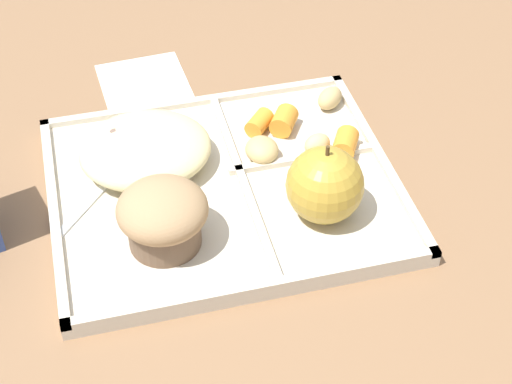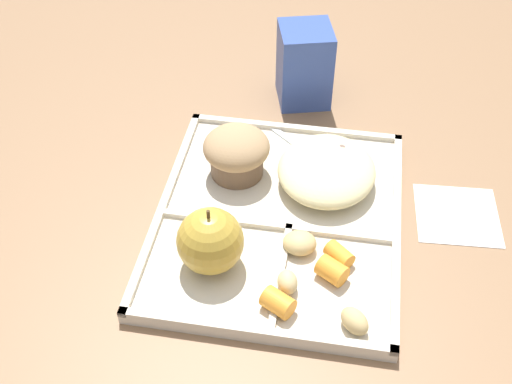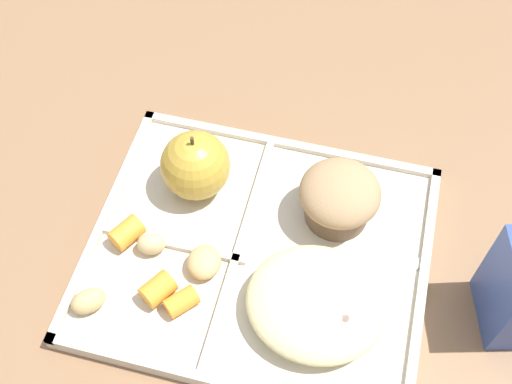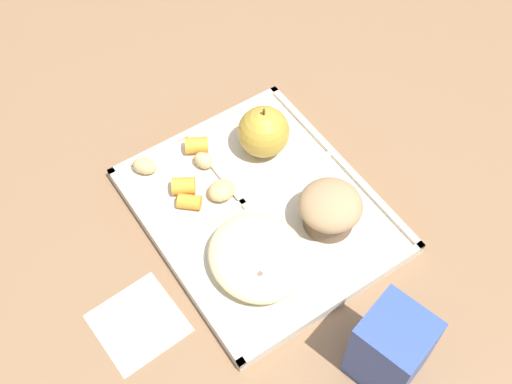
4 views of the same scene
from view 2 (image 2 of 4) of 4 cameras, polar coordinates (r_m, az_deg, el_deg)
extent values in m
plane|color=#846042|center=(0.79, 1.92, -2.71)|extent=(6.00, 6.00, 0.00)
cube|color=beige|center=(0.78, 1.93, -2.41)|extent=(0.34, 0.29, 0.01)
cube|color=beige|center=(0.78, 12.08, -3.11)|extent=(0.34, 0.01, 0.01)
cube|color=beige|center=(0.80, -7.91, -0.75)|extent=(0.34, 0.01, 0.01)
cube|color=beige|center=(0.67, -0.07, -11.94)|extent=(0.01, 0.29, 0.01)
cube|color=beige|center=(0.90, 3.42, 5.55)|extent=(0.01, 0.29, 0.01)
cube|color=beige|center=(0.76, 1.73, -2.99)|extent=(0.01, 0.27, 0.01)
cube|color=beige|center=(0.72, 2.20, -6.88)|extent=(0.15, 0.01, 0.01)
sphere|color=#B79333|center=(0.70, -3.99, -4.26)|extent=(0.07, 0.07, 0.07)
cylinder|color=#4C381E|center=(0.68, -4.15, -2.05)|extent=(0.00, 0.00, 0.01)
cylinder|color=brown|center=(0.82, -1.67, 2.55)|extent=(0.07, 0.07, 0.03)
ellipsoid|color=tan|center=(0.81, -1.71, 3.92)|extent=(0.08, 0.08, 0.04)
cylinder|color=orange|center=(0.68, 1.92, -9.56)|extent=(0.04, 0.04, 0.02)
cylinder|color=orange|center=(0.73, 7.22, -5.41)|extent=(0.04, 0.04, 0.02)
cylinder|color=orange|center=(0.71, 6.61, -6.78)|extent=(0.04, 0.04, 0.02)
ellipsoid|color=tan|center=(0.70, 2.75, -7.80)|extent=(0.03, 0.03, 0.02)
ellipsoid|color=tan|center=(0.68, 8.55, -11.00)|extent=(0.04, 0.04, 0.02)
ellipsoid|color=tan|center=(0.74, 3.81, -4.43)|extent=(0.03, 0.04, 0.02)
ellipsoid|color=beige|center=(0.81, 6.14, 1.89)|extent=(0.13, 0.12, 0.04)
sphere|color=#755B4C|center=(0.80, 3.92, 0.94)|extent=(0.03, 0.03, 0.03)
sphere|color=#755B4C|center=(0.83, 7.25, 2.90)|extent=(0.04, 0.04, 0.04)
cube|color=silver|center=(0.87, 3.51, 4.09)|extent=(0.08, 0.09, 0.00)
cube|color=silver|center=(0.84, 6.80, 1.67)|extent=(0.04, 0.04, 0.00)
cylinder|color=silver|center=(0.82, 7.79, 0.26)|extent=(0.02, 0.02, 0.00)
cylinder|color=silver|center=(0.82, 8.28, 0.58)|extent=(0.02, 0.02, 0.00)
cylinder|color=silver|center=(0.83, 8.78, 0.90)|extent=(0.02, 0.02, 0.00)
cube|color=#334C99|center=(0.95, 4.31, 10.92)|extent=(0.09, 0.09, 0.11)
cube|color=white|center=(0.83, 17.04, -1.89)|extent=(0.10, 0.10, 0.00)
camera|label=1|loc=(0.91, -43.67, 33.41)|focal=56.84mm
camera|label=3|loc=(0.66, 41.35, 38.51)|focal=46.03mm
camera|label=4|loc=(0.96, 34.66, 49.35)|focal=45.35mm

